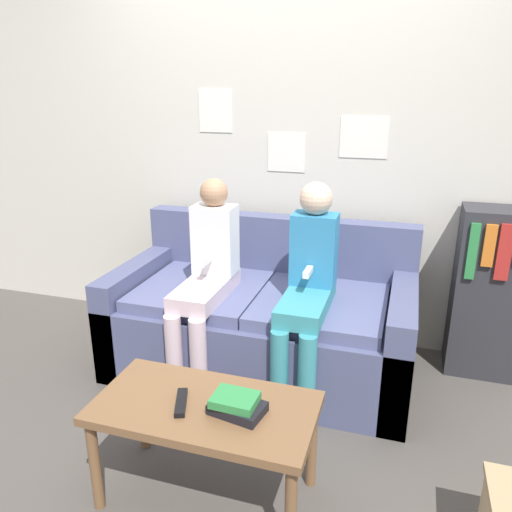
{
  "coord_description": "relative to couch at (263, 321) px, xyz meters",
  "views": [
    {
      "loc": [
        0.77,
        -2.04,
        1.64
      ],
      "look_at": [
        0.0,
        0.43,
        0.76
      ],
      "focal_mm": 35.0,
      "sensor_mm": 36.0,
      "label": 1
    }
  ],
  "objects": [
    {
      "name": "ground_plane",
      "position": [
        0.0,
        -0.56,
        -0.3
      ],
      "size": [
        10.0,
        10.0,
        0.0
      ],
      "primitive_type": "plane",
      "color": "#4C4742"
    },
    {
      "name": "coffee_table",
      "position": [
        0.08,
        -1.06,
        0.09
      ],
      "size": [
        0.88,
        0.46,
        0.45
      ],
      "color": "brown",
      "rests_on": "ground_plane"
    },
    {
      "name": "couch",
      "position": [
        0.0,
        0.0,
        0.0
      ],
      "size": [
        1.73,
        0.9,
        0.87
      ],
      "color": "#4C5175",
      "rests_on": "ground_plane"
    },
    {
      "name": "bookshelf",
      "position": [
        1.28,
        0.35,
        0.21
      ],
      "size": [
        0.43,
        0.3,
        1.0
      ],
      "color": "#2D2D33",
      "rests_on": "ground_plane"
    },
    {
      "name": "wall_back",
      "position": [
        0.0,
        0.54,
        1.0
      ],
      "size": [
        8.0,
        0.06,
        2.6
      ],
      "color": "beige",
      "rests_on": "ground_plane"
    },
    {
      "name": "person_left",
      "position": [
        -0.27,
        -0.21,
        0.35
      ],
      "size": [
        0.24,
        0.6,
        1.16
      ],
      "color": "silver",
      "rests_on": "ground_plane"
    },
    {
      "name": "tv_remote",
      "position": [
        -0.01,
        -1.09,
        0.16
      ],
      "size": [
        0.1,
        0.17,
        0.02
      ],
      "rotation": [
        0.0,
        0.0,
        0.36
      ],
      "color": "black",
      "rests_on": "coffee_table"
    },
    {
      "name": "book_stack",
      "position": [
        0.21,
        -1.07,
        0.18
      ],
      "size": [
        0.22,
        0.17,
        0.07
      ],
      "color": "black",
      "rests_on": "coffee_table"
    },
    {
      "name": "person_right",
      "position": [
        0.31,
        -0.2,
        0.36
      ],
      "size": [
        0.24,
        0.6,
        1.17
      ],
      "color": "teal",
      "rests_on": "ground_plane"
    }
  ]
}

